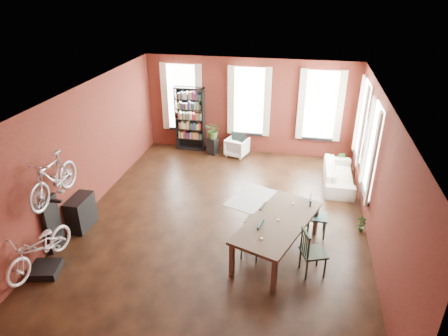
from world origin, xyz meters
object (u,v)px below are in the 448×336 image
(dining_chair_b, at_px, (255,220))
(dining_chair_c, at_px, (314,252))
(dining_table, at_px, (277,237))
(plant_stand, at_px, (213,146))
(dining_chair_d, at_px, (317,216))
(bike_trainer, at_px, (45,270))
(console_table, at_px, (81,212))
(cream_sofa, at_px, (339,172))
(bookshelf, at_px, (190,119))
(white_armchair, at_px, (237,146))
(bicycle_floor, at_px, (35,231))
(dining_chair_a, at_px, (252,239))

(dining_chair_b, xyz_separation_m, dining_chair_c, (1.33, -1.06, 0.08))
(dining_table, xyz_separation_m, plant_stand, (-2.59, 4.97, -0.13))
(dining_chair_d, bearing_deg, bike_trainer, 115.28)
(dining_chair_c, height_order, console_table, dining_chair_c)
(dining_chair_b, distance_m, cream_sofa, 3.66)
(bookshelf, distance_m, white_armchair, 1.87)
(cream_sofa, bearing_deg, dining_chair_b, 145.84)
(cream_sofa, bearing_deg, plant_stand, 71.24)
(bike_trainer, bearing_deg, bookshelf, 80.35)
(cream_sofa, distance_m, bicycle_floor, 8.07)
(dining_chair_a, distance_m, bike_trainer, 4.35)
(white_armchair, height_order, console_table, console_table)
(dining_chair_c, relative_size, cream_sofa, 0.49)
(dining_table, bearing_deg, white_armchair, 129.53)
(dining_chair_c, xyz_separation_m, console_table, (-5.50, 0.59, -0.11))
(white_armchair, bearing_deg, bike_trainer, 83.36)
(dining_table, height_order, dining_chair_b, dining_chair_b)
(dining_chair_c, height_order, plant_stand, dining_chair_c)
(dining_chair_c, bearing_deg, plant_stand, 10.21)
(bookshelf, xyz_separation_m, bike_trainer, (-1.18, -6.91, -1.02))
(dining_chair_a, bearing_deg, console_table, -82.71)
(console_table, bearing_deg, bike_trainer, -86.48)
(dining_chair_a, distance_m, dining_chair_d, 1.78)
(dining_table, xyz_separation_m, cream_sofa, (1.50, 3.58, -0.01))
(dining_chair_b, height_order, bicycle_floor, bicycle_floor)
(dining_chair_c, height_order, bike_trainer, dining_chair_c)
(bike_trainer, bearing_deg, dining_chair_d, 24.72)
(white_armchair, bearing_deg, dining_chair_b, 121.72)
(white_armchair, bearing_deg, bookshelf, 7.98)
(dining_chair_b, xyz_separation_m, console_table, (-4.17, -0.47, -0.03))
(bicycle_floor, bearing_deg, dining_chair_a, 27.37)
(white_armchair, distance_m, cream_sofa, 3.57)
(dining_chair_b, distance_m, plant_stand, 4.87)
(dining_chair_a, distance_m, bookshelf, 6.27)
(bookshelf, distance_m, plant_stand, 1.23)
(dining_table, xyz_separation_m, bike_trainer, (-4.62, -1.63, -0.34))
(dining_chair_c, bearing_deg, dining_table, 35.11)
(bicycle_floor, bearing_deg, dining_chair_d, 33.36)
(dining_chair_c, bearing_deg, dining_chair_a, 56.61)
(dining_chair_b, height_order, cream_sofa, dining_chair_b)
(dining_chair_d, relative_size, cream_sofa, 0.48)
(dining_chair_d, bearing_deg, bicycle_floor, 115.09)
(bike_trainer, xyz_separation_m, bicycle_floor, (-0.02, 0.01, 0.95))
(bookshelf, relative_size, bicycle_floor, 1.27)
(console_table, bearing_deg, dining_table, -0.96)
(dining_chair_a, bearing_deg, white_armchair, -155.21)
(dining_chair_d, relative_size, plant_stand, 1.73)
(white_armchair, bearing_deg, console_table, 75.67)
(bike_trainer, relative_size, bicycle_floor, 0.33)
(plant_stand, bearing_deg, dining_chair_b, -65.33)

